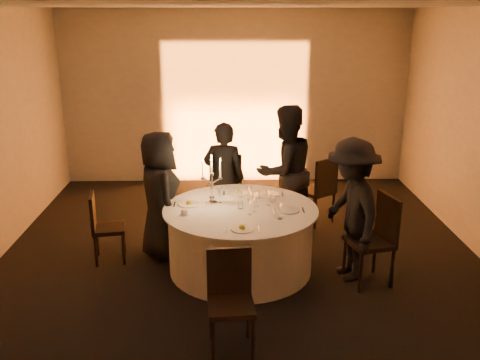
{
  "coord_description": "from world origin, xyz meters",
  "views": [
    {
      "loc": [
        -0.15,
        -5.79,
        2.96
      ],
      "look_at": [
        0.0,
        0.2,
        1.05
      ],
      "focal_mm": 40.0,
      "sensor_mm": 36.0,
      "label": 1
    }
  ],
  "objects_px": {
    "guest_right": "(351,210)",
    "coffee_cup": "(184,212)",
    "banquet_table": "(240,239)",
    "chair_front": "(230,294)",
    "chair_right": "(377,234)",
    "guest_back_right": "(285,171)",
    "guest_left": "(160,195)",
    "candelabra": "(212,186)",
    "chair_back_left": "(226,183)",
    "guest_back_left": "(224,178)",
    "chair_back_right": "(320,187)",
    "chair_left": "(102,224)"
  },
  "relations": [
    {
      "from": "chair_right",
      "to": "coffee_cup",
      "type": "height_order",
      "value": "chair_right"
    },
    {
      "from": "guest_back_left",
      "to": "chair_back_right",
      "type": "bearing_deg",
      "value": -159.55
    },
    {
      "from": "guest_back_right",
      "to": "coffee_cup",
      "type": "distance_m",
      "value": 1.78
    },
    {
      "from": "guest_left",
      "to": "guest_back_right",
      "type": "xyz_separation_m",
      "value": [
        1.6,
        0.66,
        0.1
      ]
    },
    {
      "from": "banquet_table",
      "to": "chair_right",
      "type": "distance_m",
      "value": 1.56
    },
    {
      "from": "guest_back_left",
      "to": "coffee_cup",
      "type": "distance_m",
      "value": 1.4
    },
    {
      "from": "chair_front",
      "to": "guest_right",
      "type": "bearing_deg",
      "value": 39.22
    },
    {
      "from": "banquet_table",
      "to": "guest_left",
      "type": "distance_m",
      "value": 1.13
    },
    {
      "from": "banquet_table",
      "to": "chair_front",
      "type": "xyz_separation_m",
      "value": [
        -0.13,
        -1.53,
        0.14
      ]
    },
    {
      "from": "chair_front",
      "to": "candelabra",
      "type": "relative_size",
      "value": 1.53
    },
    {
      "from": "chair_right",
      "to": "guest_back_right",
      "type": "xyz_separation_m",
      "value": [
        -0.88,
        1.41,
        0.31
      ]
    },
    {
      "from": "chair_front",
      "to": "guest_left",
      "type": "relative_size",
      "value": 0.58
    },
    {
      "from": "guest_left",
      "to": "candelabra",
      "type": "xyz_separation_m",
      "value": [
        0.64,
        -0.22,
        0.18
      ]
    },
    {
      "from": "guest_left",
      "to": "guest_back_right",
      "type": "relative_size",
      "value": 0.89
    },
    {
      "from": "guest_back_left",
      "to": "guest_right",
      "type": "distance_m",
      "value": 1.97
    },
    {
      "from": "guest_back_left",
      "to": "coffee_cup",
      "type": "relative_size",
      "value": 14.13
    },
    {
      "from": "guest_back_right",
      "to": "guest_right",
      "type": "xyz_separation_m",
      "value": [
        0.61,
        -1.28,
        -0.07
      ]
    },
    {
      "from": "coffee_cup",
      "to": "banquet_table",
      "type": "bearing_deg",
      "value": 16.46
    },
    {
      "from": "banquet_table",
      "to": "chair_back_left",
      "type": "height_order",
      "value": "chair_back_left"
    },
    {
      "from": "chair_back_right",
      "to": "coffee_cup",
      "type": "xyz_separation_m",
      "value": [
        -1.8,
        -1.58,
        0.24
      ]
    },
    {
      "from": "chair_right",
      "to": "guest_right",
      "type": "height_order",
      "value": "guest_right"
    },
    {
      "from": "guest_back_right",
      "to": "chair_back_left",
      "type": "bearing_deg",
      "value": -61.27
    },
    {
      "from": "chair_right",
      "to": "guest_left",
      "type": "height_order",
      "value": "guest_left"
    },
    {
      "from": "chair_back_right",
      "to": "chair_front",
      "type": "bearing_deg",
      "value": 28.51
    },
    {
      "from": "chair_back_right",
      "to": "chair_back_left",
      "type": "bearing_deg",
      "value": -43.15
    },
    {
      "from": "guest_back_left",
      "to": "guest_right",
      "type": "bearing_deg",
      "value": 146.22
    },
    {
      "from": "chair_right",
      "to": "guest_back_right",
      "type": "relative_size",
      "value": 0.57
    },
    {
      "from": "chair_back_right",
      "to": "candelabra",
      "type": "xyz_separation_m",
      "value": [
        -1.5,
        -1.22,
        0.42
      ]
    },
    {
      "from": "chair_front",
      "to": "guest_back_right",
      "type": "height_order",
      "value": "guest_back_right"
    },
    {
      "from": "chair_left",
      "to": "guest_left",
      "type": "distance_m",
      "value": 0.77
    },
    {
      "from": "guest_back_right",
      "to": "guest_left",
      "type": "bearing_deg",
      "value": -8.11
    },
    {
      "from": "banquet_table",
      "to": "coffee_cup",
      "type": "bearing_deg",
      "value": -163.54
    },
    {
      "from": "guest_left",
      "to": "guest_back_right",
      "type": "height_order",
      "value": "guest_back_right"
    },
    {
      "from": "chair_back_left",
      "to": "chair_back_right",
      "type": "distance_m",
      "value": 1.34
    },
    {
      "from": "chair_left",
      "to": "chair_front",
      "type": "xyz_separation_m",
      "value": [
        1.54,
        -1.79,
        0.04
      ]
    },
    {
      "from": "candelabra",
      "to": "guest_back_right",
      "type": "bearing_deg",
      "value": 42.69
    },
    {
      "from": "chair_back_left",
      "to": "candelabra",
      "type": "relative_size",
      "value": 1.72
    },
    {
      "from": "guest_back_left",
      "to": "candelabra",
      "type": "xyz_separation_m",
      "value": [
        -0.14,
        -0.96,
        0.2
      ]
    },
    {
      "from": "guest_left",
      "to": "guest_right",
      "type": "bearing_deg",
      "value": -127.68
    },
    {
      "from": "chair_right",
      "to": "chair_front",
      "type": "bearing_deg",
      "value": -69.09
    },
    {
      "from": "guest_left",
      "to": "chair_back_right",
      "type": "bearing_deg",
      "value": -87.17
    },
    {
      "from": "guest_left",
      "to": "guest_back_left",
      "type": "xyz_separation_m",
      "value": [
        0.78,
        0.74,
        -0.02
      ]
    },
    {
      "from": "banquet_table",
      "to": "candelabra",
      "type": "height_order",
      "value": "candelabra"
    },
    {
      "from": "chair_back_right",
      "to": "guest_back_right",
      "type": "bearing_deg",
      "value": -5.77
    },
    {
      "from": "chair_back_right",
      "to": "candelabra",
      "type": "bearing_deg",
      "value": 1.61
    },
    {
      "from": "chair_front",
      "to": "guest_back_left",
      "type": "distance_m",
      "value": 2.68
    },
    {
      "from": "chair_back_left",
      "to": "guest_right",
      "type": "distance_m",
      "value": 2.25
    },
    {
      "from": "coffee_cup",
      "to": "candelabra",
      "type": "height_order",
      "value": "candelabra"
    },
    {
      "from": "guest_right",
      "to": "coffee_cup",
      "type": "xyz_separation_m",
      "value": [
        -1.87,
        0.03,
        -0.02
      ]
    },
    {
      "from": "guest_right",
      "to": "banquet_table",
      "type": "bearing_deg",
      "value": -109.99
    }
  ]
}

